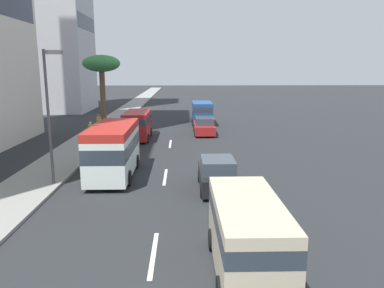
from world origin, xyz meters
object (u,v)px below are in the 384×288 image
object	(u,v)px
car_third	(204,126)
palm_tree	(101,66)
van_fourth	(137,123)
car_fifth	(217,175)
minibus_sixth	(114,149)
pedestrian_mid_block	(99,123)
pedestrian_near_lamp	(91,131)
street_lamp	(50,103)
van_second	(202,112)
van_lead	(247,232)

from	to	relation	value
car_third	palm_tree	distance (m)	12.12
van_fourth	car_fifth	size ratio (longest dim) A/B	1.29
minibus_sixth	pedestrian_mid_block	bearing A→B (deg)	-164.30
van_fourth	pedestrian_near_lamp	world-z (taller)	van_fourth
minibus_sixth	street_lamp	size ratio (longest dim) A/B	0.91
van_second	van_fourth	bearing A→B (deg)	144.57
van_lead	pedestrian_mid_block	bearing A→B (deg)	21.90
palm_tree	street_lamp	bearing A→B (deg)	-176.02
minibus_sixth	pedestrian_near_lamp	world-z (taller)	minibus_sixth
van_second	street_lamp	distance (m)	23.71
van_second	van_fourth	distance (m)	10.55
car_third	pedestrian_near_lamp	size ratio (longest dim) A/B	2.74
car_fifth	pedestrian_near_lamp	size ratio (longest dim) A/B	2.32
van_fourth	minibus_sixth	distance (m)	11.48
van_second	van_fourth	world-z (taller)	van_second
van_second	street_lamp	bearing A→B (deg)	157.67
pedestrian_mid_block	palm_tree	distance (m)	6.50
minibus_sixth	palm_tree	size ratio (longest dim) A/B	0.86
street_lamp	minibus_sixth	bearing A→B (deg)	-59.09
minibus_sixth	palm_tree	bearing A→B (deg)	-166.65
van_lead	van_second	distance (m)	30.51
van_fourth	car_fifth	world-z (taller)	van_fourth
van_lead	car_fifth	world-z (taller)	van_lead
van_second	minibus_sixth	size ratio (longest dim) A/B	0.75
minibus_sixth	street_lamp	xyz separation A→B (m)	(-1.69, 2.82, 2.77)
van_lead	palm_tree	world-z (taller)	palm_tree
street_lamp	palm_tree	bearing A→B (deg)	3.98
pedestrian_near_lamp	street_lamp	world-z (taller)	street_lamp
car_fifth	pedestrian_near_lamp	xyz separation A→B (m)	(11.59, 9.19, 0.33)
van_fourth	pedestrian_mid_block	bearing A→B (deg)	-119.08
van_lead	minibus_sixth	size ratio (longest dim) A/B	0.79
van_second	pedestrian_mid_block	world-z (taller)	van_second
van_lead	van_second	world-z (taller)	van_second
car_fifth	minibus_sixth	bearing A→B (deg)	66.04
car_third	palm_tree	world-z (taller)	palm_tree
car_third	pedestrian_near_lamp	xyz separation A→B (m)	(-4.85, 9.47, 0.35)
car_third	street_lamp	world-z (taller)	street_lamp
pedestrian_near_lamp	street_lamp	xyz separation A→B (m)	(-10.75, -0.67, 3.28)
pedestrian_mid_block	street_lamp	world-z (taller)	street_lamp
pedestrian_near_lamp	street_lamp	bearing A→B (deg)	-41.46
car_fifth	street_lamp	size ratio (longest dim) A/B	0.59
van_lead	minibus_sixth	distance (m)	11.96
car_third	car_fifth	size ratio (longest dim) A/B	1.18
car_third	van_fourth	world-z (taller)	van_fourth
van_fourth	street_lamp	xyz separation A→B (m)	(-13.16, 2.82, 3.01)
van_second	car_fifth	distance (m)	22.62
van_fourth	palm_tree	xyz separation A→B (m)	(6.03, 4.16, 4.96)
minibus_sixth	pedestrian_near_lamp	bearing A→B (deg)	-158.95
minibus_sixth	car_third	bearing A→B (deg)	156.72
car_third	street_lamp	size ratio (longest dim) A/B	0.69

